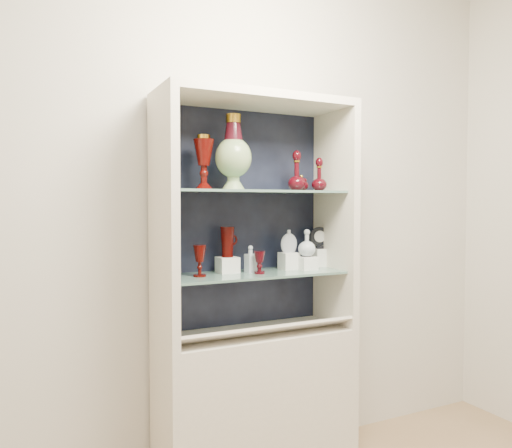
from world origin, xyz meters
name	(u,v)px	position (x,y,z in m)	size (l,w,h in m)	color
wall_back	(238,204)	(0.00, 1.75, 1.40)	(3.50, 0.02, 2.80)	beige
cabinet_base	(256,404)	(0.00, 1.53, 0.38)	(1.00, 0.40, 0.75)	beige
cabinet_back_panel	(240,218)	(0.00, 1.72, 1.32)	(0.98, 0.02, 1.15)	black
cabinet_side_left	(163,220)	(-0.48, 1.53, 1.32)	(0.04, 0.40, 1.15)	beige
cabinet_side_right	(334,218)	(0.48, 1.53, 1.32)	(0.04, 0.40, 1.15)	beige
cabinet_top_cap	(256,100)	(0.00, 1.53, 1.92)	(1.00, 0.40, 0.04)	beige
shelf_lower	(254,274)	(0.00, 1.55, 1.04)	(0.92, 0.34, 0.01)	slate
shelf_upper	(254,192)	(0.00, 1.55, 1.46)	(0.92, 0.34, 0.01)	slate
label_ledge	(266,331)	(0.00, 1.42, 0.78)	(0.92, 0.18, 0.01)	beige
label_card_0	(268,327)	(0.01, 1.42, 0.80)	(0.10, 0.07, 0.00)	white
label_card_1	(226,333)	(-0.21, 1.42, 0.80)	(0.10, 0.07, 0.00)	white
pedestal_lamp_left	(168,160)	(-0.44, 1.58, 1.61)	(0.11, 0.11, 0.28)	#410906
pedestal_lamp_right	(204,162)	(-0.27, 1.56, 1.60)	(0.10, 0.10, 0.27)	#410906
enamel_urn	(233,152)	(-0.12, 1.53, 1.66)	(0.18, 0.18, 0.37)	#0D4227
ruby_decanter_a	(297,168)	(0.25, 1.55, 1.59)	(0.09, 0.09, 0.24)	#42070E
ruby_decanter_b	(319,173)	(0.38, 1.53, 1.57)	(0.08, 0.08, 0.19)	#42070E
lidded_bowl	(301,183)	(0.32, 1.61, 1.52)	(0.08, 0.08, 0.09)	#42070E
cobalt_goblet	(173,262)	(-0.44, 1.50, 1.13)	(0.07, 0.07, 0.16)	#040A3A
ruby_goblet_tall	(200,261)	(-0.30, 1.54, 1.13)	(0.06, 0.06, 0.15)	#410906
ruby_goblet_small	(259,263)	(0.01, 1.50, 1.11)	(0.06, 0.06, 0.11)	#42070E
riser_ruby_pitcher	(227,265)	(-0.12, 1.61, 1.09)	(0.10, 0.10, 0.08)	silver
ruby_pitcher	(227,242)	(-0.12, 1.61, 1.21)	(0.12, 0.07, 0.16)	#410906
clear_square_bottle	(251,259)	(-0.01, 1.57, 1.12)	(0.05, 0.05, 0.14)	#AAB8C5
riser_flat_flask	(289,261)	(0.23, 1.59, 1.09)	(0.09, 0.09, 0.09)	silver
flat_flask	(289,241)	(0.23, 1.59, 1.20)	(0.09, 0.04, 0.13)	#A4ADB7
riser_clear_round_decanter	(307,263)	(0.30, 1.53, 1.08)	(0.09, 0.09, 0.07)	silver
clear_round_decanter	(307,244)	(0.30, 1.53, 1.19)	(0.09, 0.09, 0.14)	#AAB8C5
riser_cameo_medallion	(319,258)	(0.44, 1.62, 1.10)	(0.08, 0.08, 0.10)	silver
cameo_medallion	(320,237)	(0.44, 1.62, 1.21)	(0.11, 0.04, 0.13)	black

